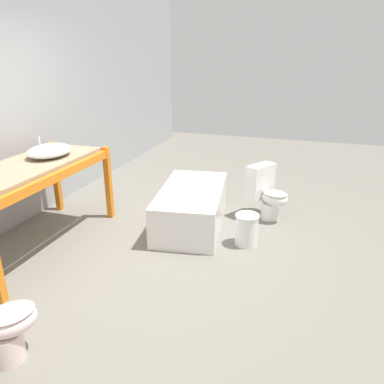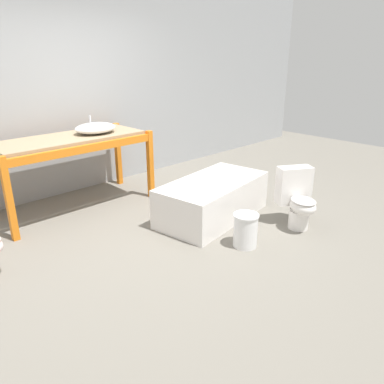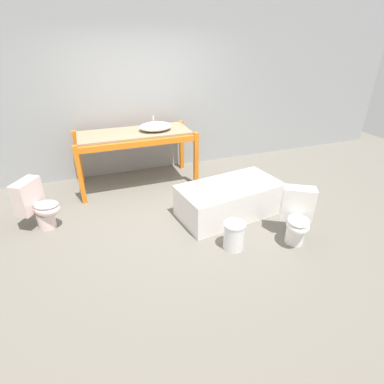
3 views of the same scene
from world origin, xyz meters
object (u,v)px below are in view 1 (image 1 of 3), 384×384
object	(u,v)px
sink_basin	(49,151)
bathtub_main	(192,204)
bucket_white	(247,229)
toilet_near	(267,192)

from	to	relation	value
sink_basin	bathtub_main	size ratio (longest dim) A/B	0.35
bathtub_main	bucket_white	world-z (taller)	bathtub_main
sink_basin	toilet_near	xyz separation A→B (m)	(1.20, -2.25, -0.65)
bathtub_main	sink_basin	bearing A→B (deg)	107.41
sink_basin	bucket_white	xyz separation A→B (m)	(0.39, -2.15, -0.81)
toilet_near	bucket_white	size ratio (longest dim) A/B	1.91
bathtub_main	bucket_white	size ratio (longest dim) A/B	4.29
sink_basin	bathtub_main	distance (m)	1.73
bathtub_main	bucket_white	xyz separation A→B (m)	(-0.30, -0.73, -0.08)
sink_basin	bucket_white	bearing A→B (deg)	-79.71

